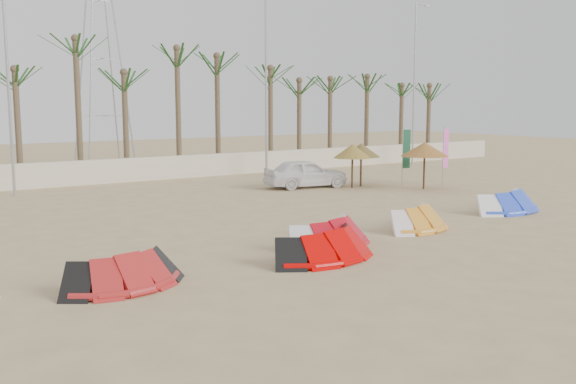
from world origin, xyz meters
TOP-DOWN VIEW (x-y plane):
  - ground at (0.00, 0.00)m, footprint 120.00×120.00m
  - boundary_wall at (0.00, 22.00)m, footprint 60.00×0.30m
  - palm_line at (0.67, 23.50)m, footprint 52.00×4.00m
  - lamp_b at (-5.96, 20.00)m, footprint 1.25×0.14m
  - lamp_c at (8.04, 20.00)m, footprint 1.25×0.14m
  - lamp_d at (20.04, 20.00)m, footprint 1.25×0.14m
  - pylon at (1.00, 28.00)m, footprint 3.00×3.00m
  - kite_red_left at (-7.12, 2.61)m, footprint 3.22×1.94m
  - kite_red_mid at (-1.49, 2.25)m, footprint 3.84×2.18m
  - kite_red_right at (-0.36, 3.47)m, footprint 3.67×2.29m
  - kite_orange at (3.72, 3.72)m, footprint 3.22×2.16m
  - kite_blue at (9.41, 4.45)m, footprint 3.86×2.05m
  - parasol_left at (8.80, 13.11)m, footprint 1.93×1.93m
  - parasol_mid at (11.47, 10.71)m, footprint 2.39×2.39m
  - parasol_right at (9.56, 13.32)m, footprint 1.98×1.98m
  - flag_pink at (13.47, 11.15)m, footprint 0.45×0.06m
  - flag_green at (11.69, 12.29)m, footprint 0.44×0.15m
  - car at (6.94, 14.57)m, footprint 4.53×2.48m

SIDE VIEW (x-z plane):
  - ground at x=0.00m, z-range 0.00..0.00m
  - pylon at x=1.00m, z-range -7.00..7.00m
  - kite_orange at x=3.72m, z-range -0.03..0.87m
  - kite_red_left at x=-7.12m, z-range -0.03..0.87m
  - kite_red_right at x=-0.36m, z-range -0.03..0.87m
  - kite_red_mid at x=-1.49m, z-range -0.03..0.87m
  - kite_blue at x=9.41m, z-range -0.03..0.87m
  - boundary_wall at x=0.00m, z-range 0.00..1.30m
  - car at x=6.94m, z-range 0.00..1.46m
  - flag_green at x=11.69m, z-range 0.29..3.38m
  - flag_pink at x=13.47m, z-range 0.29..3.43m
  - parasol_left at x=8.80m, z-range 0.76..3.00m
  - parasol_right at x=9.56m, z-range 0.76..3.00m
  - parasol_mid at x=11.47m, z-range 0.82..3.18m
  - lamp_b at x=-5.96m, z-range 0.27..11.27m
  - lamp_c at x=8.04m, z-range 0.27..11.27m
  - lamp_d at x=20.04m, z-range 0.27..11.27m
  - palm_line at x=0.67m, z-range 2.59..10.29m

